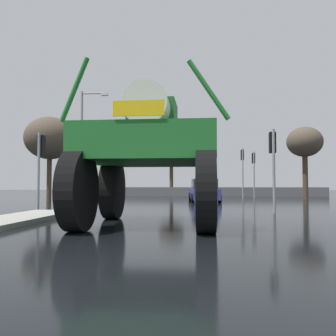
% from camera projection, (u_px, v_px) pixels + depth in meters
% --- Properties ---
extents(ground_plane, '(120.00, 120.00, 0.00)m').
position_uv_depth(ground_plane, '(182.00, 203.00, 22.89)').
color(ground_plane, black).
extents(oversize_sprayer, '(4.10, 5.38, 4.21)m').
position_uv_depth(oversize_sprayer, '(151.00, 154.00, 10.35)').
color(oversize_sprayer, black).
rests_on(oversize_sprayer, ground).
extents(sedan_ahead, '(2.17, 4.24, 1.52)m').
position_uv_depth(sedan_ahead, '(204.00, 191.00, 24.13)').
color(sedan_ahead, navy).
rests_on(sedan_ahead, ground).
extents(traffic_signal_near_left, '(0.24, 0.54, 3.34)m').
position_uv_depth(traffic_signal_near_left, '(41.00, 154.00, 15.43)').
color(traffic_signal_near_left, gray).
rests_on(traffic_signal_near_left, ground).
extents(traffic_signal_near_right, '(0.24, 0.54, 3.35)m').
position_uv_depth(traffic_signal_near_right, '(273.00, 152.00, 14.56)').
color(traffic_signal_near_right, gray).
rests_on(traffic_signal_near_right, ground).
extents(traffic_signal_far_left, '(0.24, 0.55, 4.11)m').
position_uv_depth(traffic_signal_far_left, '(242.00, 162.00, 29.72)').
color(traffic_signal_far_left, gray).
rests_on(traffic_signal_far_left, ground).
extents(traffic_signal_far_right, '(0.24, 0.55, 3.83)m').
position_uv_depth(traffic_signal_far_right, '(254.00, 165.00, 29.63)').
color(traffic_signal_far_right, gray).
rests_on(traffic_signal_far_right, ground).
extents(streetlight_far_left, '(2.05, 0.24, 8.00)m').
position_uv_depth(streetlight_far_left, '(84.00, 139.00, 26.53)').
color(streetlight_far_left, gray).
rests_on(streetlight_far_left, ground).
extents(bare_tree_left, '(3.53, 3.53, 5.95)m').
position_uv_depth(bare_tree_left, '(50.00, 138.00, 25.72)').
color(bare_tree_left, '#473828').
rests_on(bare_tree_left, ground).
extents(bare_tree_right, '(2.79, 2.79, 5.72)m').
position_uv_depth(bare_tree_right, '(305.00, 143.00, 28.65)').
color(bare_tree_right, '#473828').
rests_on(bare_tree_right, ground).
extents(bare_tree_far_center, '(3.05, 3.05, 5.93)m').
position_uv_depth(bare_tree_far_center, '(171.00, 155.00, 42.18)').
color(bare_tree_far_center, '#473828').
rests_on(bare_tree_far_center, ground).
extents(roadside_barrier, '(27.21, 0.24, 0.90)m').
position_uv_depth(roadside_barrier, '(189.00, 192.00, 36.49)').
color(roadside_barrier, '#59595B').
rests_on(roadside_barrier, ground).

